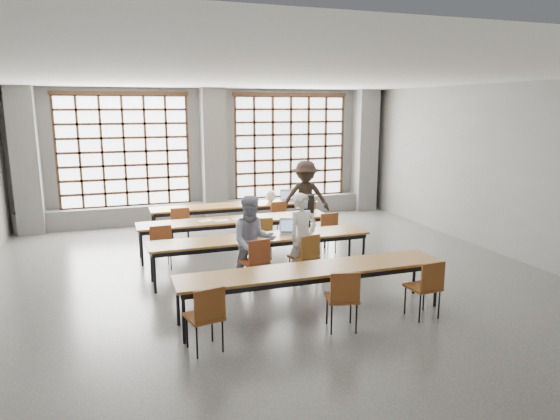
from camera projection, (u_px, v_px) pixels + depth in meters
The scene contains 40 objects.
floor at pixel (275, 282), 8.74m from camera, with size 11.00×11.00×0.00m, color #4A4A47.
ceiling at pixel (275, 76), 8.03m from camera, with size 11.00×11.00×0.00m, color silver.
wall_back at pixel (211, 155), 13.48m from camera, with size 10.00×10.00×0.00m, color slate.
wall_front at pixel (536, 304), 3.29m from camera, with size 10.00×10.00×0.00m, color slate.
wall_right at pixel (512, 172), 9.97m from camera, with size 11.00×11.00×0.00m, color slate.
column_left at pixel (26, 161), 11.80m from camera, with size 0.60×0.55×3.50m, color #5D5D5A.
column_mid at pixel (214, 156), 13.22m from camera, with size 0.60×0.55×3.50m, color #5D5D5A.
column_right at pixel (365, 151), 14.65m from camera, with size 0.60×0.55×3.50m, color #5D5D5A.
window_left at pixel (124, 152), 12.67m from camera, with size 3.32×0.12×3.00m.
window_right at pixel (291, 147), 14.09m from camera, with size 3.32×0.12×3.00m.
sill_ledge at pixel (214, 210), 13.60m from camera, with size 9.80×0.35×0.50m, color #5D5D5A.
desk_row_a at pixel (236, 207), 11.94m from camera, with size 4.00×0.70×0.73m.
desk_row_b at pixel (235, 222), 10.40m from camera, with size 4.00×0.70×0.73m.
desk_row_c at pixel (261, 240), 8.99m from camera, with size 4.00×0.70×0.73m.
desk_row_d at pixel (313, 272), 7.24m from camera, with size 4.00×0.70×0.73m.
chair_back_left at pixel (180, 222), 10.94m from camera, with size 0.45×0.45×0.88m.
chair_back_mid at pixel (276, 215), 11.64m from camera, with size 0.49×0.49×0.88m.
chair_back_right at pixel (306, 213), 11.88m from camera, with size 0.51×0.51×0.88m.
chair_mid_left at pixel (160, 242), 9.33m from camera, with size 0.43×0.44×0.88m.
chair_mid_centre at pixel (262, 234), 9.96m from camera, with size 0.47×0.47×0.88m.
chair_mid_right at pixel (327, 228), 10.41m from camera, with size 0.44×0.45×0.88m.
chair_front_left at pixel (256, 258), 8.34m from camera, with size 0.50×0.50×0.88m.
chair_front_right at pixel (306, 253), 8.63m from camera, with size 0.51×0.52×0.88m.
chair_near_left at pixel (206, 312), 6.15m from camera, with size 0.50×0.50×0.88m.
chair_near_mid at pixel (343, 294), 6.74m from camera, with size 0.51×0.51×0.88m.
chair_near_right at pixel (427, 283), 7.16m from camera, with size 0.45×0.45×0.88m.
student_male at pixel (303, 238), 8.69m from camera, with size 0.57×0.38×1.57m, color silver.
student_female at pixel (253, 242), 8.40m from camera, with size 0.77×0.60×1.58m, color #1A2350.
student_back at pixel (305, 198), 11.93m from camera, with size 1.14×0.66×1.77m, color black.
laptop_front at pixel (289, 229), 9.24m from camera, with size 0.44×0.41×0.26m.
laptop_back at pixel (288, 198), 12.44m from camera, with size 0.42×0.38×0.26m.
mouse at pixel (311, 232), 9.25m from camera, with size 0.10×0.06×0.04m, color silver.
green_box at pixel (257, 233), 9.02m from camera, with size 0.25×0.09×0.09m, color #297E2E.
phone at pixel (273, 237), 8.94m from camera, with size 0.13×0.06×0.01m, color black.
paper_sheet_a at pixel (206, 220), 10.24m from camera, with size 0.30×0.21×0.00m, color white.
paper_sheet_b at pixel (222, 220), 10.24m from camera, with size 0.30×0.21×0.00m, color white.
paper_sheet_c at pixel (240, 219), 10.41m from camera, with size 0.30×0.21×0.00m, color white.
backpack at pixel (306, 204), 10.89m from camera, with size 0.32×0.20×0.40m, color black.
plastic_bag at pixel (271, 196), 12.23m from camera, with size 0.26×0.21×0.29m, color silver.
red_pouch at pixel (204, 313), 6.23m from camera, with size 0.20×0.08×0.06m, color #A11316.
Camera 1 is at (-2.60, -7.88, 3.03)m, focal length 32.00 mm.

